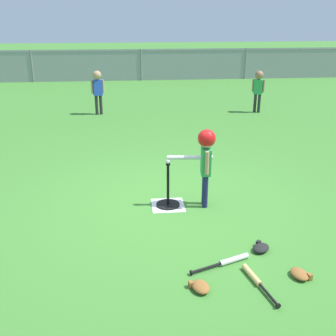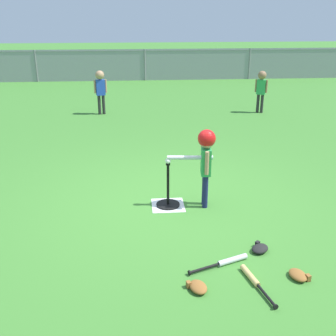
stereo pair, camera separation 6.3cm
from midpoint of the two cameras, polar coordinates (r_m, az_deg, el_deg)
The scene contains 13 objects.
ground_plane at distance 5.69m, azimuth 0.39°, elevation -4.83°, with size 60.00×60.00×0.00m, color #3D7A2D.
home_plate at distance 5.60m, azimuth 0.32°, elevation -5.21°, with size 0.44×0.44×0.01m, color white.
batting_tee at distance 5.56m, azimuth 0.33°, elevation -4.39°, with size 0.32×0.32×0.61m.
baseball_on_tee at distance 5.35m, azimuth 0.34°, elevation 1.00°, with size 0.07×0.07×0.07m, color white.
batter_child at distance 5.33m, azimuth 5.60°, elevation 2.15°, with size 0.63×0.31×1.07m.
fielder_deep_center at distance 10.87m, azimuth 13.07°, elevation 11.09°, with size 0.29×0.21×1.07m.
fielder_deep_right at distance 10.56m, azimuth -9.26°, elevation 11.18°, with size 0.32×0.22×1.10m.
spare_bat_silver at distance 4.44m, azimuth 8.62°, elevation -12.80°, with size 0.67×0.30×0.06m.
spare_bat_wood at distance 4.23m, azimuth 12.26°, elevation -15.00°, with size 0.20×0.64×0.06m.
glove_by_plate at distance 4.06m, azimuth 4.64°, elevation -16.23°, with size 0.22×0.25×0.07m.
glove_near_bats at distance 4.40m, azimuth 18.16°, elevation -14.04°, with size 0.21×0.25×0.07m.
glove_tossed_aside at distance 4.72m, azimuth 13.09°, elevation -10.88°, with size 0.27×0.27×0.07m.
outfield_fence at distance 15.80m, azimuth -3.14°, elevation 14.34°, with size 16.06×0.06×1.15m.
Camera 2 is at (-0.43, -5.09, 2.50)m, focal length 43.62 mm.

